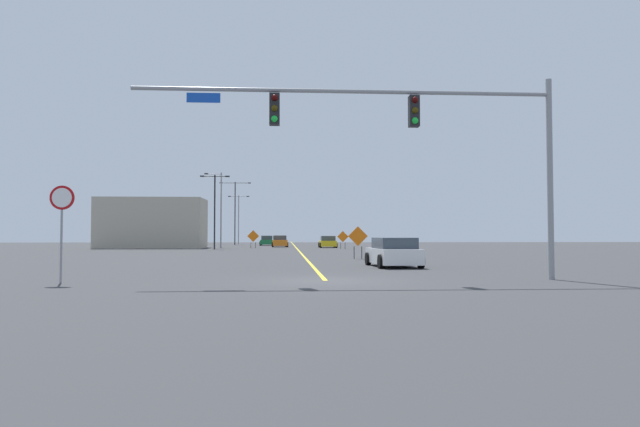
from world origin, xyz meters
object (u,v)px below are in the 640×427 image
(traffic_signal_assembly, at_px, (410,126))
(car_white_passing, at_px, (393,253))
(stop_sign, at_px, (62,215))
(car_green_far, at_px, (267,241))
(street_lamp_mid_left, at_px, (239,215))
(street_lamp_mid_right, at_px, (220,207))
(car_yellow_approaching, at_px, (328,242))
(construction_sign_right_lane, at_px, (253,237))
(street_lamp_near_right, at_px, (215,205))
(construction_sign_right_shoulder, at_px, (343,238))
(street_lamp_near_left, at_px, (235,208))
(construction_sign_median_far, at_px, (358,238))
(car_orange_near, at_px, (280,241))

(traffic_signal_assembly, xyz_separation_m, car_white_passing, (0.97, 7.94, -4.49))
(stop_sign, xyz_separation_m, car_green_far, (4.33, 64.87, -1.49))
(street_lamp_mid_left, bearing_deg, street_lamp_mid_right, -89.50)
(car_yellow_approaching, bearing_deg, construction_sign_right_lane, -172.05)
(construction_sign_right_lane, distance_m, car_green_far, 16.71)
(street_lamp_near_right, bearing_deg, stop_sign, -89.34)
(stop_sign, bearing_deg, street_lamp_mid_right, 90.68)
(car_green_far, bearing_deg, construction_sign_right_shoulder, -67.90)
(construction_sign_right_shoulder, height_order, construction_sign_right_lane, construction_sign_right_lane)
(construction_sign_right_lane, xyz_separation_m, car_yellow_approaching, (8.88, 1.24, -0.65))
(traffic_signal_assembly, bearing_deg, street_lamp_near_right, 105.71)
(street_lamp_near_right, relative_size, construction_sign_right_lane, 3.78)
(street_lamp_mid_left, xyz_separation_m, car_white_passing, (12.94, -68.12, -4.16))
(street_lamp_mid_right, height_order, street_lamp_near_left, street_lamp_near_left)
(traffic_signal_assembly, distance_m, construction_sign_median_far, 17.40)
(construction_sign_right_lane, height_order, car_orange_near, construction_sign_right_lane)
(stop_sign, relative_size, street_lamp_mid_right, 0.35)
(traffic_signal_assembly, xyz_separation_m, car_yellow_approaching, (0.96, 48.94, -4.50))
(traffic_signal_assembly, xyz_separation_m, street_lamp_mid_left, (-11.97, 76.06, -0.33))
(street_lamp_mid_right, distance_m, car_yellow_approaching, 13.51)
(street_lamp_near_left, relative_size, construction_sign_median_far, 4.73)
(street_lamp_mid_left, distance_m, car_green_far, 13.44)
(construction_sign_median_far, bearing_deg, stop_sign, -123.60)
(street_lamp_mid_right, xyz_separation_m, street_lamp_near_right, (0.08, -5.41, -0.15))
(street_lamp_near_left, distance_m, car_white_passing, 62.69)
(traffic_signal_assembly, xyz_separation_m, street_lamp_near_left, (-11.95, 69.07, 0.62))
(traffic_signal_assembly, relative_size, construction_sign_right_lane, 6.77)
(street_lamp_near_left, xyz_separation_m, construction_sign_right_lane, (4.03, -21.37, -4.47))
(construction_sign_median_far, xyz_separation_m, construction_sign_right_lane, (-8.37, 30.74, -0.02))
(street_lamp_mid_right, xyz_separation_m, construction_sign_right_shoulder, (13.83, -4.44, -3.57))
(street_lamp_near_left, xyz_separation_m, construction_sign_median_far, (12.40, -52.11, -4.46))
(construction_sign_right_lane, relative_size, car_green_far, 0.50)
(street_lamp_near_left, distance_m, construction_sign_right_shoulder, 30.55)
(car_white_passing, bearing_deg, construction_sign_right_lane, 102.59)
(construction_sign_median_far, bearing_deg, car_white_passing, -86.73)
(street_lamp_near_right, distance_m, construction_sign_right_shoulder, 14.21)
(construction_sign_right_shoulder, distance_m, car_orange_near, 13.25)
(traffic_signal_assembly, relative_size, street_lamp_near_left, 1.45)
(car_green_far, relative_size, car_white_passing, 0.98)
(stop_sign, xyz_separation_m, construction_sign_right_shoulder, (13.28, 42.84, -0.90))
(stop_sign, height_order, car_yellow_approaching, stop_sign)
(traffic_signal_assembly, height_order, construction_sign_right_shoulder, traffic_signal_assembly)
(street_lamp_near_left, height_order, car_green_far, street_lamp_near_left)
(stop_sign, relative_size, car_orange_near, 0.68)
(traffic_signal_assembly, xyz_separation_m, street_lamp_mid_right, (-11.71, 46.78, -0.35))
(construction_sign_right_lane, height_order, car_white_passing, construction_sign_right_lane)
(street_lamp_mid_left, height_order, construction_sign_right_lane, street_lamp_mid_left)
(car_orange_near, height_order, car_yellow_approaching, car_orange_near)
(street_lamp_mid_right, relative_size, car_yellow_approaching, 2.09)
(car_white_passing, bearing_deg, street_lamp_mid_left, 100.75)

